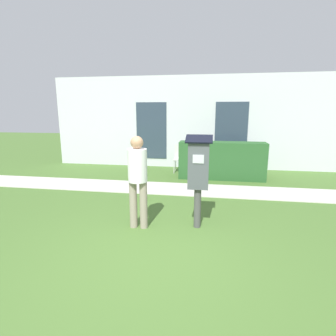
{
  "coord_description": "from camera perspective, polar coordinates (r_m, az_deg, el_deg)",
  "views": [
    {
      "loc": [
        0.73,
        -3.12,
        1.96
      ],
      "look_at": [
        0.04,
        1.07,
        1.05
      ],
      "focal_mm": 28.0,
      "sensor_mm": 36.0,
      "label": 1
    }
  ],
  "objects": [
    {
      "name": "hedge_row",
      "position": [
        7.94,
        11.59,
        1.61
      ],
      "size": [
        2.51,
        0.6,
        1.1
      ],
      "color": "#285628",
      "rests_on": "ground"
    },
    {
      "name": "ground_plane",
      "position": [
        3.75,
        -3.5,
        -19.4
      ],
      "size": [
        40.0,
        40.0,
        0.0
      ],
      "primitive_type": "plane",
      "color": "#476B2D"
    },
    {
      "name": "sidewalk",
      "position": [
        6.8,
        2.79,
        -4.59
      ],
      "size": [
        12.0,
        1.1,
        0.02
      ],
      "color": "beige",
      "rests_on": "ground"
    },
    {
      "name": "outdoor_chair_right",
      "position": [
        8.69,
        19.27,
        1.92
      ],
      "size": [
        0.44,
        0.44,
        0.9
      ],
      "rotation": [
        0.0,
        0.0,
        0.39
      ],
      "color": "silver",
      "rests_on": "ground"
    },
    {
      "name": "parking_meter",
      "position": [
        4.38,
        6.63,
        -0.4
      ],
      "size": [
        0.44,
        0.31,
        1.59
      ],
      "color": "#4C4C4C",
      "rests_on": "ground"
    },
    {
      "name": "outdoor_chair_left",
      "position": [
        8.71,
        2.82,
        2.61
      ],
      "size": [
        0.44,
        0.44,
        0.9
      ],
      "rotation": [
        0.0,
        0.0,
        -0.18
      ],
      "color": "silver",
      "rests_on": "ground"
    },
    {
      "name": "outdoor_chair_middle",
      "position": [
        8.84,
        11.0,
        2.55
      ],
      "size": [
        0.44,
        0.44,
        0.9
      ],
      "rotation": [
        0.0,
        0.0,
        0.4
      ],
      "color": "silver",
      "rests_on": "ground"
    },
    {
      "name": "building_facade",
      "position": [
        9.43,
        4.96,
        9.83
      ],
      "size": [
        10.0,
        0.26,
        3.2
      ],
      "color": "silver",
      "rests_on": "ground"
    },
    {
      "name": "person_standing",
      "position": [
        4.39,
        -6.62,
        -1.56
      ],
      "size": [
        0.32,
        0.32,
        1.58
      ],
      "rotation": [
        0.0,
        0.0,
        0.54
      ],
      "color": "gray",
      "rests_on": "ground"
    }
  ]
}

